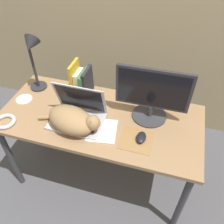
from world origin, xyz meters
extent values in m
plane|color=#4C4C51|center=(0.00, 0.00, 0.00)|extent=(12.00, 12.00, 0.00)
cube|color=#93704C|center=(0.00, 0.32, 0.70)|extent=(1.40, 0.64, 0.03)
cylinder|color=#38383D|center=(-0.65, 0.05, 0.34)|extent=(0.04, 0.04, 0.69)
cylinder|color=#38383D|center=(0.65, 0.05, 0.34)|extent=(0.04, 0.04, 0.69)
cylinder|color=#38383D|center=(-0.65, 0.59, 0.34)|extent=(0.04, 0.04, 0.69)
cylinder|color=#38383D|center=(0.65, 0.59, 0.34)|extent=(0.04, 0.04, 0.69)
cube|color=#B7B7BC|center=(-0.13, 0.23, 0.73)|extent=(0.35, 0.25, 0.02)
cube|color=#28282D|center=(-0.13, 0.22, 0.74)|extent=(0.29, 0.13, 0.00)
cube|color=#B7B7BC|center=(-0.13, 0.32, 0.85)|extent=(0.35, 0.08, 0.24)
cube|color=black|center=(-0.13, 0.31, 0.85)|extent=(0.32, 0.07, 0.21)
ellipsoid|color=#99754C|center=(-0.14, 0.17, 0.79)|extent=(0.37, 0.29, 0.15)
sphere|color=#99754C|center=(0.01, 0.16, 0.82)|extent=(0.10, 0.10, 0.10)
cone|color=#99754C|center=(0.03, 0.18, 0.85)|extent=(0.04, 0.04, 0.03)
cone|color=#99754C|center=(0.01, 0.13, 0.85)|extent=(0.04, 0.04, 0.03)
cylinder|color=#99754C|center=(-0.32, 0.20, 0.73)|extent=(0.14, 0.08, 0.03)
cylinder|color=#333338|center=(0.33, 0.42, 0.72)|extent=(0.24, 0.24, 0.01)
cylinder|color=#333338|center=(0.33, 0.42, 0.77)|extent=(0.04, 0.04, 0.08)
cube|color=#28282D|center=(0.33, 0.42, 0.95)|extent=(0.48, 0.03, 0.29)
cube|color=black|center=(0.33, 0.41, 0.95)|extent=(0.44, 0.01, 0.25)
cube|color=olive|center=(0.29, 0.19, 0.72)|extent=(0.20, 0.20, 0.00)
ellipsoid|color=black|center=(0.31, 0.20, 0.74)|extent=(0.06, 0.10, 0.03)
cube|color=gold|center=(-0.26, 0.53, 0.84)|extent=(0.02, 0.16, 0.25)
cube|color=beige|center=(-0.23, 0.53, 0.81)|extent=(0.04, 0.13, 0.19)
cube|color=#387A42|center=(-0.19, 0.53, 0.81)|extent=(0.04, 0.17, 0.19)
cube|color=#232328|center=(-0.16, 0.53, 0.82)|extent=(0.03, 0.16, 0.22)
cylinder|color=#28282D|center=(-0.57, 0.50, 0.72)|extent=(0.13, 0.13, 0.01)
cylinder|color=#28282D|center=(-0.57, 0.50, 0.92)|extent=(0.02, 0.02, 0.38)
cone|color=#28282D|center=(-0.52, 0.46, 1.11)|extent=(0.11, 0.13, 0.14)
torus|color=silver|center=(-0.59, 0.09, 0.73)|extent=(0.14, 0.14, 0.03)
cube|color=silver|center=(0.06, 0.20, 0.72)|extent=(0.21, 0.23, 0.01)
cylinder|color=silver|center=(-0.60, 0.34, 0.72)|extent=(0.12, 0.12, 0.00)
camera|label=1|loc=(0.41, -0.77, 1.86)|focal=38.00mm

